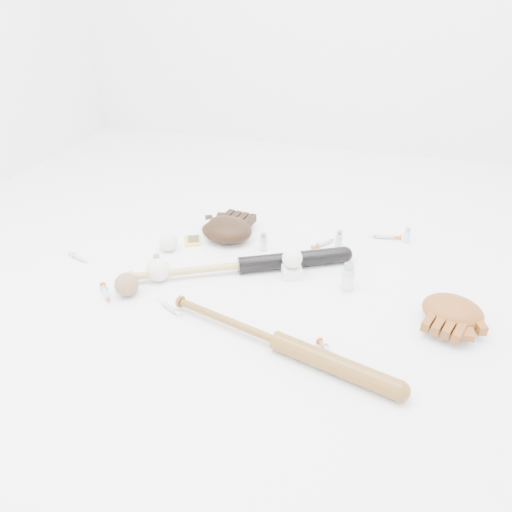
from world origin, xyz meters
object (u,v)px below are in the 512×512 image
(pedestal, at_px, (292,271))
(bat_wood, at_px, (277,341))
(bat_dark, at_px, (241,265))
(glove_dark, at_px, (227,229))

(pedestal, bearing_deg, bat_wood, -83.31)
(bat_wood, xyz_separation_m, pedestal, (-0.05, 0.39, -0.01))
(bat_dark, xyz_separation_m, glove_dark, (-0.13, 0.22, 0.01))
(bat_dark, distance_m, pedestal, 0.19)
(bat_wood, relative_size, glove_dark, 3.11)
(bat_dark, distance_m, bat_wood, 0.43)
(glove_dark, relative_size, pedestal, 3.62)
(bat_wood, relative_size, pedestal, 11.24)
(bat_dark, height_order, glove_dark, glove_dark)
(glove_dark, bearing_deg, pedestal, -22.56)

